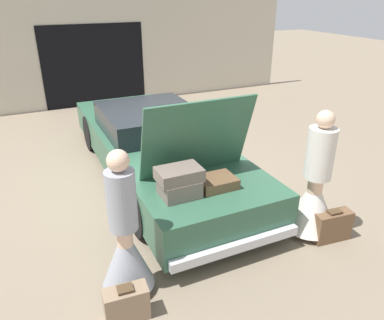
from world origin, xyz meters
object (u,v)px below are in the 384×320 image
at_px(suitcase_beside_left_person, 127,304).
at_px(suitcase_beside_right_person, 332,226).
at_px(person_left, 126,244).
at_px(car, 156,146).
at_px(person_right, 314,192).

bearing_deg(suitcase_beside_left_person, suitcase_beside_right_person, 2.76).
distance_m(person_left, suitcase_beside_right_person, 2.72).
height_order(car, suitcase_beside_left_person, car).
distance_m(person_left, person_right, 2.54).
bearing_deg(person_left, suitcase_beside_left_person, -30.00).
xyz_separation_m(car, suitcase_beside_left_person, (-1.39, -2.94, -0.35)).
bearing_deg(car, person_right, -63.47).
bearing_deg(person_left, suitcase_beside_right_person, 73.36).
distance_m(person_right, suitcase_beside_left_person, 2.73).
relative_size(suitcase_beside_left_person, suitcase_beside_right_person, 0.87).
relative_size(person_right, suitcase_beside_right_person, 3.30).
xyz_separation_m(person_left, person_right, (2.54, 0.01, 0.01)).
distance_m(car, person_right, 2.85).
bearing_deg(person_left, person_right, 78.86).
distance_m(car, person_left, 2.85).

